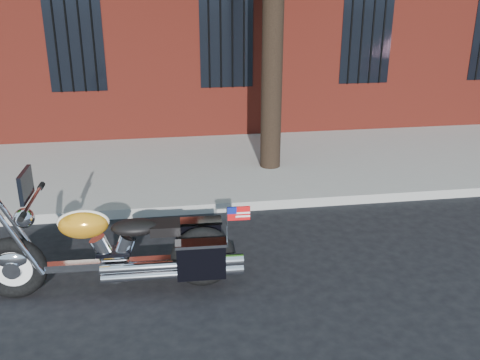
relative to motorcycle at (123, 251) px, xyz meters
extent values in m
plane|color=black|center=(1.92, 0.68, -0.50)|extent=(120.00, 120.00, 0.00)
cube|color=gray|center=(1.92, 2.06, -0.42)|extent=(40.00, 0.16, 0.15)
cube|color=gray|center=(1.92, 3.94, -0.42)|extent=(40.00, 3.60, 0.15)
cube|color=black|center=(1.92, 5.79, 1.70)|extent=(1.10, 0.14, 2.00)
cylinder|color=black|center=(1.92, 5.71, 1.70)|extent=(0.04, 0.04, 2.00)
cylinder|color=black|center=(2.42, 3.58, 2.00)|extent=(0.36, 0.36, 5.00)
torus|color=black|center=(-1.18, 0.04, -0.13)|extent=(0.73, 0.19, 0.73)
torus|color=black|center=(0.89, -0.02, -0.13)|extent=(0.73, 0.19, 0.73)
cylinder|color=white|center=(-1.18, 0.04, -0.13)|extent=(0.55, 0.08, 0.54)
cylinder|color=white|center=(0.89, -0.02, -0.13)|extent=(0.55, 0.08, 0.54)
ellipsoid|color=white|center=(-1.18, 0.04, -0.02)|extent=(0.39, 0.15, 0.21)
ellipsoid|color=orange|center=(0.89, -0.02, 0.00)|extent=(0.39, 0.16, 0.21)
cube|color=white|center=(-0.15, 0.01, -0.15)|extent=(1.64, 0.16, 0.09)
cylinder|color=white|center=(-0.09, 0.01, -0.17)|extent=(0.35, 0.21, 0.35)
cylinder|color=white|center=(0.45, -0.20, -0.16)|extent=(1.36, 0.14, 0.10)
ellipsoid|color=orange|center=(-0.39, 0.02, 0.35)|extent=(0.55, 0.33, 0.31)
ellipsoid|color=black|center=(0.16, 0.00, 0.29)|extent=(0.54, 0.33, 0.17)
cube|color=black|center=(0.86, 0.26, -0.01)|extent=(0.53, 0.19, 0.41)
cube|color=black|center=(0.85, -0.30, -0.01)|extent=(0.53, 0.19, 0.41)
cylinder|color=white|center=(-0.88, 0.03, 0.66)|extent=(0.06, 0.85, 0.04)
sphere|color=white|center=(-0.99, 0.04, 0.46)|extent=(0.22, 0.22, 0.22)
cube|color=black|center=(-0.92, 0.03, 0.83)|extent=(0.06, 0.44, 0.31)
cube|color=red|center=(1.25, -0.36, 0.54)|extent=(0.24, 0.02, 0.15)
camera|label=1|loc=(0.49, -5.39, 2.82)|focal=40.00mm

